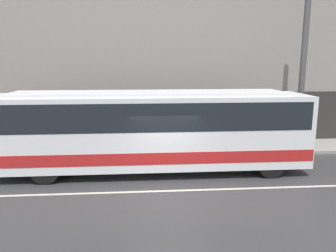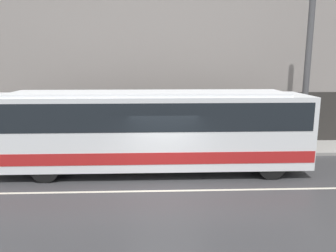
% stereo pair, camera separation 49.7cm
% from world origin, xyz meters
% --- Properties ---
extents(ground_plane, '(60.00, 60.00, 0.00)m').
position_xyz_m(ground_plane, '(0.00, 0.00, 0.00)').
color(ground_plane, '#38383A').
extents(sidewalk, '(60.00, 2.52, 0.15)m').
position_xyz_m(sidewalk, '(0.00, 5.26, 0.07)').
color(sidewalk, gray).
rests_on(sidewalk, ground_plane).
extents(building_facade, '(60.00, 0.35, 12.99)m').
position_xyz_m(building_facade, '(0.00, 6.67, 6.29)').
color(building_facade, gray).
rests_on(building_facade, ground_plane).
extents(lane_stripe, '(54.00, 0.14, 0.01)m').
position_xyz_m(lane_stripe, '(0.00, 0.00, 0.00)').
color(lane_stripe, beige).
rests_on(lane_stripe, ground_plane).
extents(transit_bus, '(12.50, 2.50, 3.25)m').
position_xyz_m(transit_bus, '(-0.55, 2.12, 1.83)').
color(transit_bus, white).
rests_on(transit_bus, ground_plane).
extents(utility_pole_near, '(0.28, 0.28, 8.02)m').
position_xyz_m(utility_pole_near, '(6.75, 4.44, 4.16)').
color(utility_pole_near, '#4C4C4F').
rests_on(utility_pole_near, sidewalk).
extents(pedestrian_waiting, '(0.36, 0.36, 1.74)m').
position_xyz_m(pedestrian_waiting, '(1.06, 6.03, 0.97)').
color(pedestrian_waiting, '#1E5933').
rests_on(pedestrian_waiting, sidewalk).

